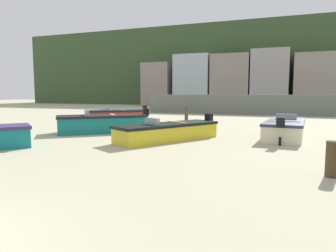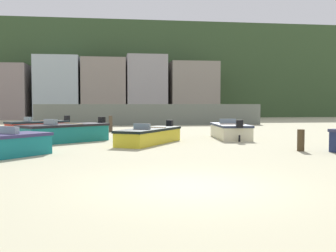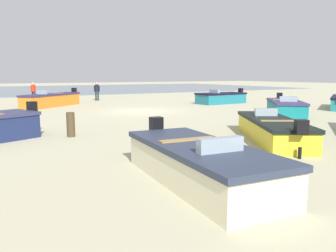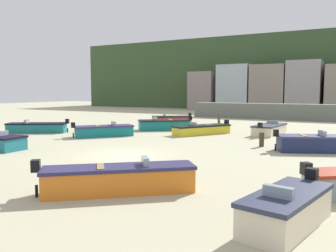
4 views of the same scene
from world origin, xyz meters
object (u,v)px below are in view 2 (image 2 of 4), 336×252
boat_teal_3 (64,133)px  boat_cream_9 (230,131)px  mooring_post_mid_beach (111,124)px  boat_yellow_8 (150,136)px  mooring_post_near_water (301,140)px  boat_red_5 (38,128)px

boat_teal_3 → boat_cream_9: boat_teal_3 is taller
mooring_post_mid_beach → boat_teal_3: bearing=-107.3°
boat_yellow_8 → boat_cream_9: size_ratio=1.06×
boat_cream_9 → mooring_post_near_water: 6.86m
boat_red_5 → mooring_post_mid_beach: boat_red_5 is taller
boat_yellow_8 → mooring_post_mid_beach: bearing=-47.6°
boat_red_5 → boat_cream_9: boat_red_5 is taller
boat_teal_3 → mooring_post_mid_beach: size_ratio=4.07×
boat_teal_3 → mooring_post_near_water: (10.22, -5.62, -0.02)m
boat_teal_3 → boat_red_5: boat_teal_3 is taller
boat_red_5 → boat_teal_3: bearing=166.7°
mooring_post_near_water → mooring_post_mid_beach: mooring_post_mid_beach is taller
boat_teal_3 → boat_red_5: bearing=-17.0°
boat_cream_9 → mooring_post_mid_beach: bearing=141.1°
boat_teal_3 → boat_yellow_8: size_ratio=0.92×
boat_cream_9 → mooring_post_mid_beach: 9.42m
boat_yellow_8 → mooring_post_mid_beach: size_ratio=4.40×
mooring_post_near_water → boat_red_5: bearing=138.5°
boat_yellow_8 → mooring_post_near_water: (5.93, -4.21, 0.06)m
mooring_post_near_water → boat_teal_3: bearing=151.2°
boat_red_5 → mooring_post_near_water: 16.59m
boat_teal_3 → boat_cream_9: bearing=-122.1°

